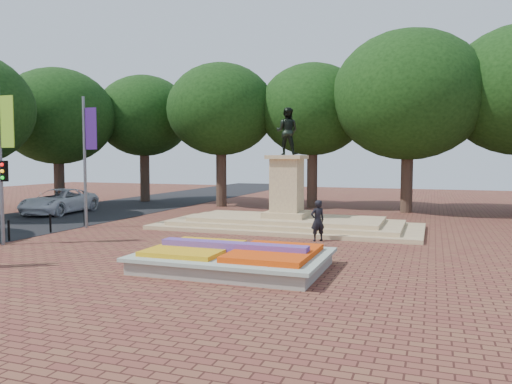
# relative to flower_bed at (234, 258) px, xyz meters

# --- Properties ---
(ground) EXTENTS (90.00, 90.00, 0.00)m
(ground) POSITION_rel_flower_bed_xyz_m (-1.03, 2.00, -0.38)
(ground) COLOR brown
(ground) RESTS_ON ground
(asphalt_street) EXTENTS (9.00, 90.00, 0.02)m
(asphalt_street) POSITION_rel_flower_bed_xyz_m (-16.03, 7.00, -0.37)
(asphalt_street) COLOR black
(asphalt_street) RESTS_ON ground
(flower_bed) EXTENTS (6.30, 4.30, 0.91)m
(flower_bed) POSITION_rel_flower_bed_xyz_m (0.00, 0.00, 0.00)
(flower_bed) COLOR gray
(flower_bed) RESTS_ON ground
(monument) EXTENTS (14.00, 6.00, 6.40)m
(monument) POSITION_rel_flower_bed_xyz_m (-1.03, 10.00, 0.50)
(monument) COLOR tan
(monument) RESTS_ON ground
(tree_row_back) EXTENTS (44.80, 8.80, 10.43)m
(tree_row_back) POSITION_rel_flower_bed_xyz_m (1.31, 20.00, 6.29)
(tree_row_back) COLOR #3A291F
(tree_row_back) RESTS_ON ground
(van) EXTENTS (3.34, 6.23, 1.66)m
(van) POSITION_rel_flower_bed_xyz_m (-17.42, 11.52, 0.45)
(van) COLOR silver
(van) RESTS_ON ground
(pedestrian) EXTENTS (0.81, 0.78, 1.87)m
(pedestrian) POSITION_rel_flower_bed_xyz_m (1.43, 6.50, 0.56)
(pedestrian) COLOR black
(pedestrian) RESTS_ON ground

